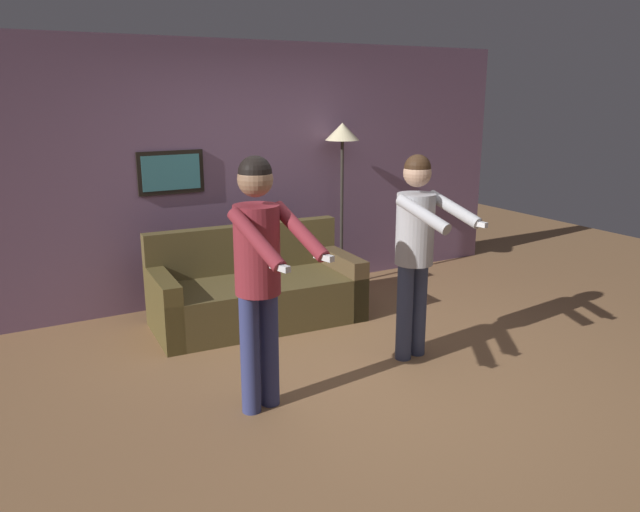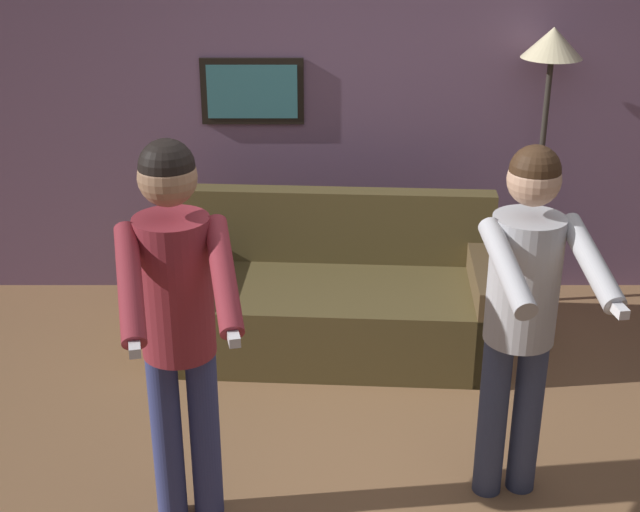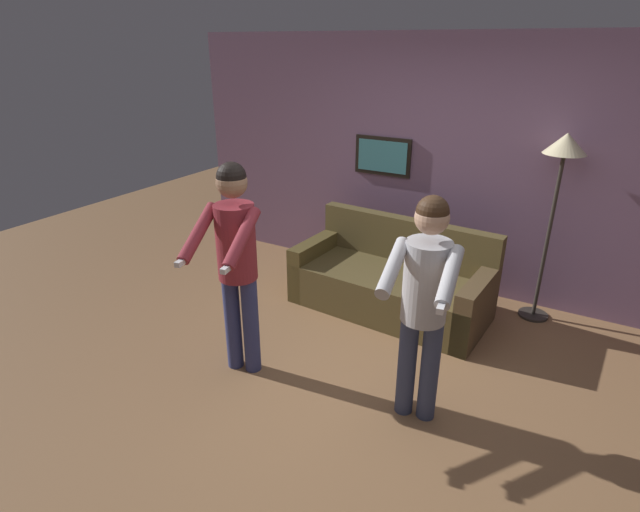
{
  "view_description": "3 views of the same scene",
  "coord_description": "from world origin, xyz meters",
  "px_view_note": "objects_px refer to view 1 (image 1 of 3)",
  "views": [
    {
      "loc": [
        -2.54,
        -3.75,
        2.11
      ],
      "look_at": [
        -0.47,
        -0.12,
        1.0
      ],
      "focal_mm": 35.0,
      "sensor_mm": 36.0,
      "label": 1
    },
    {
      "loc": [
        -0.4,
        -3.34,
        2.64
      ],
      "look_at": [
        -0.4,
        -0.16,
        1.24
      ],
      "focal_mm": 50.0,
      "sensor_mm": 36.0,
      "label": 2
    },
    {
      "loc": [
        1.32,
        -2.84,
        2.5
      ],
      "look_at": [
        -0.3,
        -0.08,
        1.11
      ],
      "focal_mm": 28.0,
      "sensor_mm": 36.0,
      "label": 3
    }
  ],
  "objects_px": {
    "couch": "(256,293)",
    "person_standing_right": "(416,239)",
    "torchiere_lamp": "(342,149)",
    "person_standing_left": "(259,261)"
  },
  "relations": [
    {
      "from": "person_standing_left",
      "to": "person_standing_right",
      "type": "xyz_separation_m",
      "value": [
        1.42,
        0.18,
        -0.05
      ]
    },
    {
      "from": "torchiere_lamp",
      "to": "person_standing_right",
      "type": "bearing_deg",
      "value": -104.81
    },
    {
      "from": "torchiere_lamp",
      "to": "person_standing_right",
      "type": "xyz_separation_m",
      "value": [
        -0.51,
        -1.95,
        -0.52
      ]
    },
    {
      "from": "person_standing_left",
      "to": "person_standing_right",
      "type": "relative_size",
      "value": 1.05
    },
    {
      "from": "person_standing_left",
      "to": "person_standing_right",
      "type": "distance_m",
      "value": 1.43
    },
    {
      "from": "person_standing_right",
      "to": "person_standing_left",
      "type": "bearing_deg",
      "value": -172.78
    },
    {
      "from": "couch",
      "to": "person_standing_left",
      "type": "distance_m",
      "value": 1.85
    },
    {
      "from": "couch",
      "to": "person_standing_right",
      "type": "distance_m",
      "value": 1.73
    },
    {
      "from": "person_standing_left",
      "to": "person_standing_right",
      "type": "bearing_deg",
      "value": 7.22
    },
    {
      "from": "torchiere_lamp",
      "to": "person_standing_right",
      "type": "height_order",
      "value": "torchiere_lamp"
    }
  ]
}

